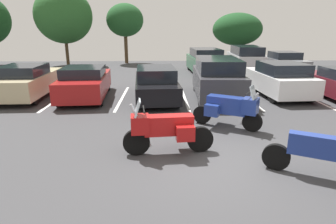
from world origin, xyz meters
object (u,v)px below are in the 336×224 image
object	(u,v)px
car_champagne	(28,81)
car_far_grey	(283,62)
car_far_silver	(245,59)
car_black	(156,83)
motorcycle_third	(320,153)
car_charcoal	(217,78)
motorcycle_touring	(165,129)
car_far_green	(205,61)
motorcycle_second	(230,108)
car_white	(279,79)
car_red	(85,83)

from	to	relation	value
car_champagne	car_far_grey	world-z (taller)	car_champagne
car_far_silver	car_black	bearing A→B (deg)	-129.13
car_black	car_far_grey	xyz separation A→B (m)	(9.08, 7.87, 0.01)
motorcycle_third	car_charcoal	xyz separation A→B (m)	(-0.76, 7.28, 0.34)
motorcycle_touring	car_champagne	world-z (taller)	car_champagne
motorcycle_touring	car_far_silver	world-z (taller)	car_far_silver
motorcycle_touring	car_far_green	xyz separation A→B (m)	(3.03, 13.46, 0.21)
car_far_grey	motorcycle_second	bearing A→B (deg)	-119.50
motorcycle_touring	car_far_green	world-z (taller)	car_far_green
motorcycle_second	car_charcoal	distance (m)	4.10
car_white	car_far_grey	xyz separation A→B (m)	(3.31, 7.34, -0.06)
motorcycle_second	car_charcoal	size ratio (longest dim) A/B	0.43
motorcycle_touring	car_white	world-z (taller)	car_white
car_black	car_far_grey	distance (m)	12.02
car_red	car_far_silver	bearing A→B (deg)	37.98
car_charcoal	car_white	xyz separation A→B (m)	(3.01, 0.41, -0.13)
car_far_green	car_far_silver	size ratio (longest dim) A/B	1.01
car_champagne	car_far_grey	bearing A→B (deg)	26.26
motorcycle_touring	car_black	distance (m)	5.85
car_black	car_far_silver	xyz separation A→B (m)	(6.21, 7.63, 0.25)
car_white	car_far_silver	xyz separation A→B (m)	(0.44, 7.10, 0.18)
car_far_green	car_far_grey	world-z (taller)	car_far_green
car_red	car_far_green	xyz separation A→B (m)	(6.54, 7.34, 0.17)
car_black	motorcycle_second	bearing A→B (deg)	-58.86
car_charcoal	motorcycle_touring	bearing A→B (deg)	-112.24
motorcycle_second	motorcycle_third	bearing A→B (deg)	-70.60
car_white	car_far_green	distance (m)	7.50
car_far_grey	car_champagne	bearing A→B (deg)	-153.74
car_white	car_black	bearing A→B (deg)	-174.75
motorcycle_touring	car_far_silver	size ratio (longest dim) A/B	0.48
motorcycle_third	car_black	bearing A→B (deg)	116.17
car_black	car_far_silver	distance (m)	9.84
car_white	motorcycle_third	bearing A→B (deg)	-106.30
car_charcoal	car_far_grey	size ratio (longest dim) A/B	1.01
car_white	car_champagne	bearing A→B (deg)	-179.88
motorcycle_third	motorcycle_second	bearing A→B (deg)	109.40
car_red	car_charcoal	world-z (taller)	car_charcoal
motorcycle_touring	car_champagne	distance (m)	8.85
motorcycle_second	car_black	distance (m)	4.62
car_champagne	car_red	distance (m)	2.66
car_champagne	car_far_grey	distance (m)	16.65
motorcycle_second	car_far_grey	bearing A→B (deg)	60.50
car_black	car_charcoal	size ratio (longest dim) A/B	1.03
motorcycle_second	car_black	size ratio (longest dim) A/B	0.42
car_white	motorcycle_touring	bearing A→B (deg)	-130.54
motorcycle_second	car_red	size ratio (longest dim) A/B	0.45
motorcycle_second	car_far_silver	world-z (taller)	car_far_silver
car_far_grey	car_red	bearing A→B (deg)	-148.30
car_white	car_far_green	world-z (taller)	car_far_green
motorcycle_second	car_black	world-z (taller)	car_black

